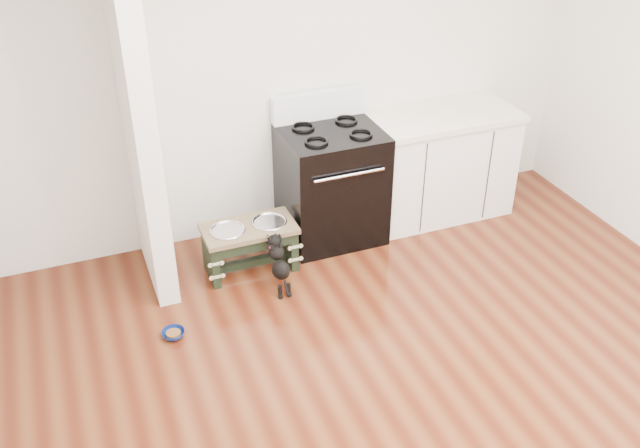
{
  "coord_description": "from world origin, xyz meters",
  "views": [
    {
      "loc": [
        -1.65,
        -2.44,
        3.18
      ],
      "look_at": [
        -0.1,
        1.51,
        0.55
      ],
      "focal_mm": 40.0,
      "sensor_mm": 36.0,
      "label": 1
    }
  ],
  "objects": [
    {
      "name": "puppy",
      "position": [
        -0.38,
        1.6,
        0.23
      ],
      "size": [
        0.12,
        0.36,
        0.42
      ],
      "color": "black",
      "rests_on": "ground"
    },
    {
      "name": "ground",
      "position": [
        0.0,
        0.0,
        0.0
      ],
      "size": [
        5.0,
        5.0,
        0.0
      ],
      "primitive_type": "plane",
      "color": "#46190C",
      "rests_on": "ground"
    },
    {
      "name": "cabinet_run",
      "position": [
        1.23,
        2.18,
        0.45
      ],
      "size": [
        1.24,
        0.64,
        0.91
      ],
      "color": "white",
      "rests_on": "ground"
    },
    {
      "name": "room_shell",
      "position": [
        0.0,
        0.0,
        1.62
      ],
      "size": [
        5.0,
        5.0,
        5.0
      ],
      "color": "silver",
      "rests_on": "ground"
    },
    {
      "name": "partition_wall",
      "position": [
        -1.18,
        2.1,
        1.35
      ],
      "size": [
        0.15,
        0.8,
        2.7
      ],
      "primitive_type": "cube",
      "color": "silver",
      "rests_on": "ground"
    },
    {
      "name": "oven_range",
      "position": [
        0.25,
        2.16,
        0.48
      ],
      "size": [
        0.76,
        0.69,
        1.14
      ],
      "color": "black",
      "rests_on": "ground"
    },
    {
      "name": "dog_feeder",
      "position": [
        -0.51,
        1.92,
        0.27
      ],
      "size": [
        0.69,
        0.37,
        0.4
      ],
      "color": "black",
      "rests_on": "ground"
    },
    {
      "name": "floor_bowl",
      "position": [
        -1.23,
        1.35,
        0.02
      ],
      "size": [
        0.18,
        0.18,
        0.05
      ],
      "rotation": [
        0.0,
        0.0,
        -0.18
      ],
      "color": "navy",
      "rests_on": "ground"
    }
  ]
}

